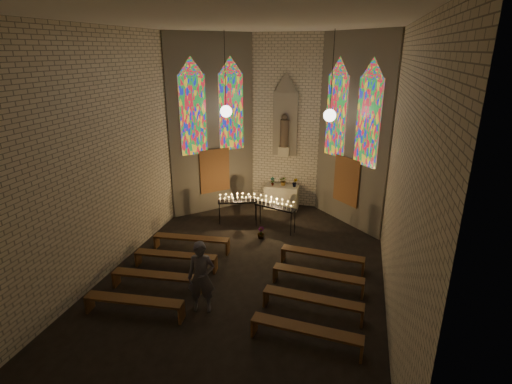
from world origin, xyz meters
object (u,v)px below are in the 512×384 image
altar (281,197)px  visitor (201,277)px  votive_stand_right (275,205)px  votive_stand_left (237,200)px  aisle_flower_pot (261,233)px

altar → visitor: bearing=-94.6°
altar → visitor: visitor is taller
altar → votive_stand_right: bearing=-84.9°
altar → visitor: 7.43m
votive_stand_left → votive_stand_right: 1.57m
altar → visitor: (-0.60, -7.39, 0.46)m
altar → votive_stand_right: size_ratio=0.87×
aisle_flower_pot → votive_stand_right: bearing=68.8°
votive_stand_right → visitor: bearing=-80.8°
votive_stand_left → votive_stand_right: bearing=-29.3°
altar → votive_stand_left: 2.35m
altar → aisle_flower_pot: (-0.14, -3.01, -0.28)m
visitor → altar: bearing=72.7°
altar → votive_stand_right: 2.22m
aisle_flower_pot → visitor: (-0.46, -4.38, 0.74)m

